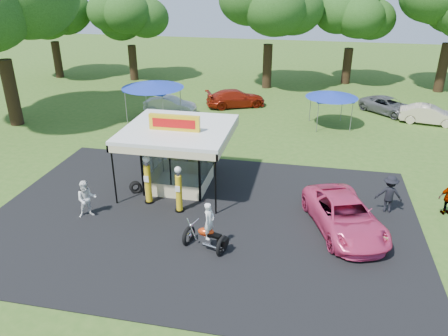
{
  "coord_description": "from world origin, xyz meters",
  "views": [
    {
      "loc": [
        4.63,
        -15.28,
        10.77
      ],
      "look_at": [
        0.63,
        4.0,
        1.76
      ],
      "focal_mm": 35.0,
      "sensor_mm": 36.0,
      "label": 1
    }
  ],
  "objects_px": {
    "gas_station_kiosk": "(179,156)",
    "gas_pump_right": "(179,190)",
    "pink_sedan": "(345,216)",
    "tent_west": "(153,84)",
    "kiosk_car": "(191,162)",
    "bg_car_a": "(170,105)",
    "gas_pump_left": "(148,181)",
    "bg_car_d": "(388,106)",
    "bg_car_e": "(429,115)",
    "bg_car_b": "(236,98)",
    "spectator_east_a": "(389,194)",
    "motorcycle": "(208,231)",
    "a_frame_sign": "(381,243)",
    "spectator_west": "(87,199)",
    "tent_east": "(332,95)"
  },
  "relations": [
    {
      "from": "bg_car_a",
      "to": "gas_station_kiosk",
      "type": "bearing_deg",
      "value": -157.38
    },
    {
      "from": "gas_station_kiosk",
      "to": "a_frame_sign",
      "type": "xyz_separation_m",
      "value": [
        9.94,
        -4.15,
        -1.34
      ]
    },
    {
      "from": "gas_station_kiosk",
      "to": "gas_pump_right",
      "type": "bearing_deg",
      "value": -73.78
    },
    {
      "from": "gas_station_kiosk",
      "to": "bg_car_b",
      "type": "distance_m",
      "value": 15.44
    },
    {
      "from": "pink_sedan",
      "to": "kiosk_car",
      "type": "bearing_deg",
      "value": 130.19
    },
    {
      "from": "bg_car_d",
      "to": "tent_east",
      "type": "relative_size",
      "value": 1.23
    },
    {
      "from": "bg_car_a",
      "to": "tent_west",
      "type": "distance_m",
      "value": 3.36
    },
    {
      "from": "gas_station_kiosk",
      "to": "motorcycle",
      "type": "xyz_separation_m",
      "value": [
        2.86,
        -5.41,
        -0.89
      ]
    },
    {
      "from": "gas_pump_right",
      "to": "gas_pump_left",
      "type": "bearing_deg",
      "value": 163.12
    },
    {
      "from": "spectator_west",
      "to": "tent_east",
      "type": "bearing_deg",
      "value": 23.54
    },
    {
      "from": "bg_car_d",
      "to": "spectator_east_a",
      "type": "bearing_deg",
      "value": -143.54
    },
    {
      "from": "gas_pump_left",
      "to": "bg_car_a",
      "type": "distance_m",
      "value": 15.06
    },
    {
      "from": "gas_pump_right",
      "to": "bg_car_b",
      "type": "relative_size",
      "value": 0.48
    },
    {
      "from": "gas_station_kiosk",
      "to": "pink_sedan",
      "type": "bearing_deg",
      "value": -17.94
    },
    {
      "from": "pink_sedan",
      "to": "spectator_west",
      "type": "xyz_separation_m",
      "value": [
        -11.84,
        -1.2,
        0.17
      ]
    },
    {
      "from": "gas_pump_right",
      "to": "bg_car_b",
      "type": "bearing_deg",
      "value": 91.65
    },
    {
      "from": "gas_pump_left",
      "to": "pink_sedan",
      "type": "distance_m",
      "value": 9.5
    },
    {
      "from": "spectator_east_a",
      "to": "bg_car_b",
      "type": "height_order",
      "value": "spectator_east_a"
    },
    {
      "from": "kiosk_car",
      "to": "bg_car_a",
      "type": "bearing_deg",
      "value": 24.33
    },
    {
      "from": "gas_station_kiosk",
      "to": "bg_car_a",
      "type": "distance_m",
      "value": 13.36
    },
    {
      "from": "motorcycle",
      "to": "bg_car_a",
      "type": "height_order",
      "value": "motorcycle"
    },
    {
      "from": "gas_pump_right",
      "to": "pink_sedan",
      "type": "bearing_deg",
      "value": -0.76
    },
    {
      "from": "a_frame_sign",
      "to": "spectator_west",
      "type": "distance_m",
      "value": 13.31
    },
    {
      "from": "motorcycle",
      "to": "bg_car_d",
      "type": "distance_m",
      "value": 23.56
    },
    {
      "from": "gas_pump_right",
      "to": "bg_car_a",
      "type": "distance_m",
      "value": 16.07
    },
    {
      "from": "pink_sedan",
      "to": "bg_car_b",
      "type": "xyz_separation_m",
      "value": [
        -8.23,
        18.15,
        -0.03
      ]
    },
    {
      "from": "gas_pump_right",
      "to": "pink_sedan",
      "type": "distance_m",
      "value": 7.72
    },
    {
      "from": "pink_sedan",
      "to": "spectator_west",
      "type": "bearing_deg",
      "value": 166.28
    },
    {
      "from": "a_frame_sign",
      "to": "spectator_west",
      "type": "relative_size",
      "value": 0.47
    },
    {
      "from": "tent_west",
      "to": "tent_east",
      "type": "distance_m",
      "value": 13.23
    },
    {
      "from": "gas_pump_right",
      "to": "tent_east",
      "type": "distance_m",
      "value": 16.22
    },
    {
      "from": "bg_car_b",
      "to": "tent_west",
      "type": "relative_size",
      "value": 1.08
    },
    {
      "from": "a_frame_sign",
      "to": "spectator_west",
      "type": "xyz_separation_m",
      "value": [
        -13.3,
        0.2,
        0.48
      ]
    },
    {
      "from": "pink_sedan",
      "to": "bg_car_b",
      "type": "relative_size",
      "value": 1.08
    },
    {
      "from": "gas_pump_right",
      "to": "pink_sedan",
      "type": "height_order",
      "value": "gas_pump_right"
    },
    {
      "from": "bg_car_d",
      "to": "bg_car_e",
      "type": "bearing_deg",
      "value": -83.27
    },
    {
      "from": "motorcycle",
      "to": "tent_west",
      "type": "relative_size",
      "value": 0.5
    },
    {
      "from": "gas_station_kiosk",
      "to": "gas_pump_left",
      "type": "relative_size",
      "value": 2.1
    },
    {
      "from": "gas_pump_left",
      "to": "tent_west",
      "type": "bearing_deg",
      "value": 108.62
    },
    {
      "from": "motorcycle",
      "to": "tent_east",
      "type": "relative_size",
      "value": 0.6
    },
    {
      "from": "kiosk_car",
      "to": "pink_sedan",
      "type": "distance_m",
      "value": 9.83
    },
    {
      "from": "motorcycle",
      "to": "spectator_east_a",
      "type": "bearing_deg",
      "value": 47.72
    },
    {
      "from": "kiosk_car",
      "to": "spectator_east_a",
      "type": "relative_size",
      "value": 1.46
    },
    {
      "from": "gas_station_kiosk",
      "to": "tent_east",
      "type": "xyz_separation_m",
      "value": [
        8.02,
        11.82,
        0.63
      ]
    },
    {
      "from": "pink_sedan",
      "to": "tent_west",
      "type": "height_order",
      "value": "tent_west"
    },
    {
      "from": "gas_station_kiosk",
      "to": "spectator_east_a",
      "type": "height_order",
      "value": "gas_station_kiosk"
    },
    {
      "from": "pink_sedan",
      "to": "bg_car_d",
      "type": "height_order",
      "value": "pink_sedan"
    },
    {
      "from": "pink_sedan",
      "to": "bg_car_a",
      "type": "xyz_separation_m",
      "value": [
        -13.13,
        15.23,
        -0.07
      ]
    },
    {
      "from": "spectator_east_a",
      "to": "a_frame_sign",
      "type": "bearing_deg",
      "value": 81.92
    },
    {
      "from": "tent_east",
      "to": "spectator_east_a",
      "type": "bearing_deg",
      "value": -78.16
    }
  ]
}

